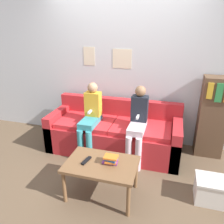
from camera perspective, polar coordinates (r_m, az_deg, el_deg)
ground_plane at (r=3.34m, az=-1.87°, el=-14.01°), size 10.00×10.00×0.00m
wall_back at (r=3.74m, az=2.73°, el=11.77°), size 8.00×0.07×2.60m
couch at (r=3.60m, az=0.57°, el=-5.64°), size 2.10×0.81×0.80m
coffee_table at (r=2.65m, az=-2.79°, el=-14.16°), size 0.84×0.55×0.45m
person_left at (r=3.39m, az=-5.64°, el=-1.11°), size 0.24×0.55×1.14m
person_right at (r=3.21m, az=6.73°, el=-2.49°), size 0.24×0.55×1.14m
tv_remote at (r=2.65m, az=-6.74°, el=-12.49°), size 0.07×0.17×0.02m
book_stack at (r=2.59m, az=-0.35°, el=-12.33°), size 0.19×0.14×0.10m
bookshelf at (r=3.68m, az=24.73°, el=-1.24°), size 0.40×0.32×1.26m
storage_box at (r=2.97m, az=25.14°, el=-18.07°), size 0.44×0.31×0.30m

